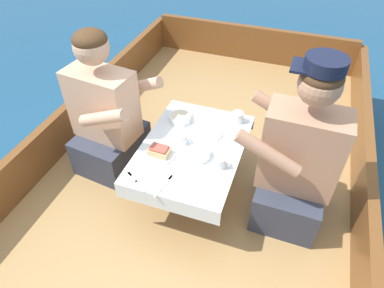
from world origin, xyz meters
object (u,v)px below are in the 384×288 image
(coffee_cup_port, at_px, (220,162))
(coffee_cup_starboard, at_px, (238,117))
(person_starboard, at_px, (297,162))
(coffee_cup_center, at_px, (182,138))
(person_port, at_px, (107,118))
(sandwich, at_px, (159,151))

(coffee_cup_port, distance_m, coffee_cup_starboard, 0.43)
(person_starboard, relative_size, coffee_cup_starboard, 10.34)
(person_starboard, relative_size, coffee_cup_port, 11.23)
(coffee_cup_port, distance_m, coffee_cup_center, 0.29)
(coffee_cup_port, xyz_separation_m, coffee_cup_center, (-0.26, 0.12, 0.00))
(person_port, height_order, person_starboard, person_starboard)
(person_port, bearing_deg, person_starboard, 5.43)
(coffee_cup_center, bearing_deg, sandwich, -120.51)
(coffee_cup_starboard, xyz_separation_m, coffee_cup_center, (-0.26, -0.31, -0.00))
(coffee_cup_center, bearing_deg, person_starboard, 0.19)
(coffee_cup_port, relative_size, coffee_cup_starboard, 0.92)
(coffee_cup_center, bearing_deg, coffee_cup_starboard, 49.81)
(sandwich, distance_m, coffee_cup_center, 0.16)
(person_starboard, distance_m, coffee_cup_port, 0.41)
(person_port, height_order, coffee_cup_starboard, person_port)
(sandwich, xyz_separation_m, coffee_cup_starboard, (0.34, 0.45, 0.00))
(sandwich, relative_size, coffee_cup_port, 1.33)
(sandwich, xyz_separation_m, coffee_cup_port, (0.35, 0.02, 0.00))
(person_starboard, relative_size, sandwich, 8.47)
(person_starboard, xyz_separation_m, coffee_cup_center, (-0.66, -0.00, -0.02))
(sandwich, relative_size, coffee_cup_center, 1.34)
(coffee_cup_port, bearing_deg, coffee_cup_starboard, 90.62)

